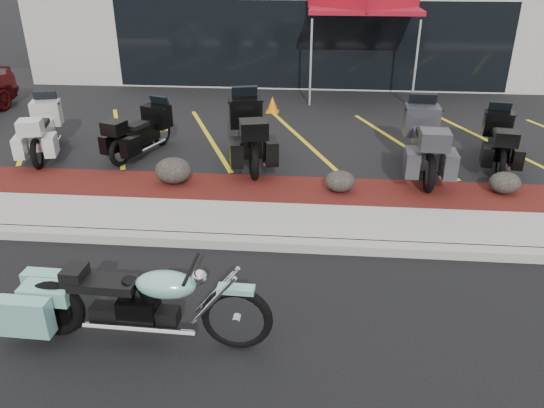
# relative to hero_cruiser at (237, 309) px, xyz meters

# --- Properties ---
(ground) EXTENTS (90.00, 90.00, 0.00)m
(ground) POSITION_rel_hero_cruiser_xyz_m (0.50, 1.39, -0.54)
(ground) COLOR black
(ground) RESTS_ON ground
(curb) EXTENTS (24.00, 0.25, 0.15)m
(curb) POSITION_rel_hero_cruiser_xyz_m (0.50, 2.29, -0.46)
(curb) COLOR gray
(curb) RESTS_ON ground
(sidewalk) EXTENTS (24.00, 1.20, 0.15)m
(sidewalk) POSITION_rel_hero_cruiser_xyz_m (0.50, 2.99, -0.46)
(sidewalk) COLOR gray
(sidewalk) RESTS_ON ground
(mulch_bed) EXTENTS (24.00, 1.20, 0.16)m
(mulch_bed) POSITION_rel_hero_cruiser_xyz_m (0.50, 4.19, -0.46)
(mulch_bed) COLOR black
(mulch_bed) RESTS_ON ground
(upper_lot) EXTENTS (26.00, 9.60, 0.15)m
(upper_lot) POSITION_rel_hero_cruiser_xyz_m (0.50, 9.59, -0.46)
(upper_lot) COLOR black
(upper_lot) RESTS_ON ground
(dealership_building) EXTENTS (18.00, 8.16, 4.00)m
(dealership_building) POSITION_rel_hero_cruiser_xyz_m (0.50, 15.86, 1.47)
(dealership_building) COLOR gray
(dealership_building) RESTS_ON ground
(boulder_left) EXTENTS (0.69, 0.58, 0.49)m
(boulder_left) POSITION_rel_hero_cruiser_xyz_m (-1.84, 4.28, -0.13)
(boulder_left) COLOR black
(boulder_left) RESTS_ON mulch_bed
(boulder_mid) EXTENTS (0.55, 0.46, 0.39)m
(boulder_mid) POSITION_rel_hero_cruiser_xyz_m (1.27, 4.16, -0.18)
(boulder_mid) COLOR black
(boulder_mid) RESTS_ON mulch_bed
(boulder_right) EXTENTS (0.56, 0.47, 0.40)m
(boulder_right) POSITION_rel_hero_cruiser_xyz_m (4.22, 4.34, -0.18)
(boulder_right) COLOR black
(boulder_right) RESTS_ON mulch_bed
(hero_cruiser) EXTENTS (3.08, 0.86, 1.08)m
(hero_cruiser) POSITION_rel_hero_cruiser_xyz_m (0.00, 0.00, 0.00)
(hero_cruiser) COLOR #77BAAE
(hero_cruiser) RESTS_ON ground
(touring_white) EXTENTS (1.33, 2.24, 1.22)m
(touring_white) POSITION_rel_hero_cruiser_xyz_m (-5.14, 6.24, 0.22)
(touring_white) COLOR beige
(touring_white) RESTS_ON upper_lot
(touring_black_front) EXTENTS (1.38, 2.08, 1.13)m
(touring_black_front) POSITION_rel_hero_cruiser_xyz_m (-2.65, 6.39, 0.18)
(touring_black_front) COLOR black
(touring_black_front) RESTS_ON upper_lot
(touring_black_mid) EXTENTS (1.43, 2.55, 1.40)m
(touring_black_mid) POSITION_rel_hero_cruiser_xyz_m (-0.75, 6.32, 0.31)
(touring_black_mid) COLOR black
(touring_black_mid) RESTS_ON upper_lot
(touring_grey) EXTENTS (1.01, 2.43, 1.40)m
(touring_grey) POSITION_rel_hero_cruiser_xyz_m (2.93, 6.05, 0.31)
(touring_grey) COLOR #333238
(touring_grey) RESTS_ON upper_lot
(touring_black_rear) EXTENTS (1.11, 2.08, 1.15)m
(touring_black_rear) POSITION_rel_hero_cruiser_xyz_m (4.61, 6.47, 0.19)
(touring_black_rear) COLOR black
(touring_black_rear) RESTS_ON upper_lot
(traffic_cone) EXTENTS (0.37, 0.37, 0.43)m
(traffic_cone) POSITION_rel_hero_cruiser_xyz_m (-0.41, 9.29, -0.18)
(traffic_cone) COLOR orange
(traffic_cone) RESTS_ON upper_lot
(popup_canopy) EXTENTS (3.91, 3.91, 2.84)m
(popup_canopy) POSITION_rel_hero_cruiser_xyz_m (2.00, 11.53, 2.19)
(popup_canopy) COLOR silver
(popup_canopy) RESTS_ON upper_lot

